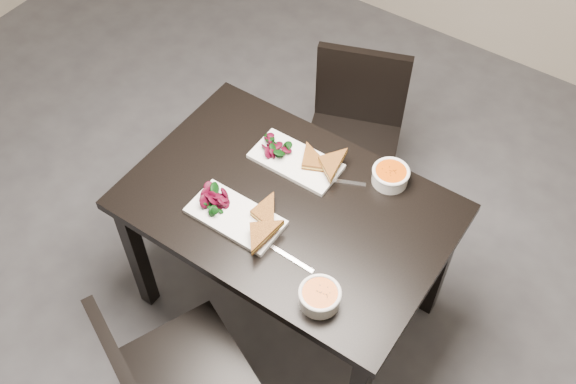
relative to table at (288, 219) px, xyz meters
The scene contains 14 objects.
ground 0.77m from the table, 131.21° to the right, with size 5.00×5.00×0.00m, color #47474C.
table is the anchor object (origin of this frame).
chair_near 0.74m from the table, 93.27° to the right, with size 0.55×0.55×0.85m.
chair_far 0.73m from the table, 98.45° to the left, with size 0.54×0.54×0.85m.
plate_near 0.23m from the table, 126.58° to the right, with size 0.35×0.18×0.02m, color white.
sandwich_near 0.22m from the table, 110.79° to the right, with size 0.18×0.13×0.06m, color #9C5820, non-canonical shape.
salad_near 0.31m from the table, 143.54° to the right, with size 0.11×0.10×0.05m, color black, non-canonical shape.
soup_bowl_near 0.45m from the table, 41.52° to the right, with size 0.14×0.14×0.07m.
cutlery_near 0.27m from the table, 52.57° to the right, with size 0.18×0.02×0.00m, color silver.
plate_far 0.23m from the table, 115.48° to the left, with size 0.35×0.18×0.02m, color white.
sandwich_far 0.22m from the table, 97.66° to the left, with size 0.18×0.13×0.06m, color #9C5820, non-canonical shape.
salad_far 0.30m from the table, 135.56° to the left, with size 0.11×0.10×0.05m, color black, non-canonical shape.
soup_bowl_far 0.43m from the table, 49.82° to the left, with size 0.14×0.14×0.06m.
cutlery_far 0.25m from the table, 60.81° to the left, with size 0.18×0.02×0.00m, color silver.
Camera 1 is at (1.11, -0.92, 2.70)m, focal length 41.07 mm.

